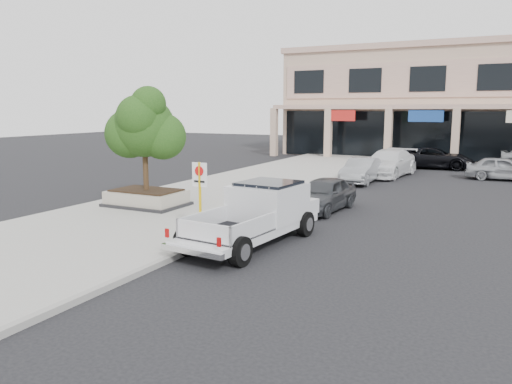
% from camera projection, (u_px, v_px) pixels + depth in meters
% --- Properties ---
extents(ground, '(120.00, 120.00, 0.00)m').
position_uv_depth(ground, '(262.00, 245.00, 15.28)').
color(ground, black).
rests_on(ground, ground).
extents(sidewalk, '(8.00, 52.00, 0.15)m').
position_uv_depth(sidewalk, '(212.00, 198.00, 22.99)').
color(sidewalk, gray).
rests_on(sidewalk, ground).
extents(curb, '(0.20, 52.00, 0.15)m').
position_uv_depth(curb, '(291.00, 205.00, 21.24)').
color(curb, gray).
rests_on(curb, ground).
extents(planter, '(3.20, 2.20, 0.68)m').
position_uv_depth(planter, '(147.00, 198.00, 20.76)').
color(planter, black).
rests_on(planter, sidewalk).
extents(planter_tree, '(2.90, 2.55, 4.00)m').
position_uv_depth(planter_tree, '(149.00, 127.00, 20.35)').
color(planter_tree, '#311E13').
rests_on(planter_tree, planter).
extents(no_parking_sign, '(0.55, 0.09, 2.30)m').
position_uv_depth(no_parking_sign, '(200.00, 187.00, 16.08)').
color(no_parking_sign, '#E4B50C').
rests_on(no_parking_sign, sidewalk).
extents(hedge, '(1.10, 0.99, 0.93)m').
position_uv_depth(hedge, '(270.00, 198.00, 19.89)').
color(hedge, '#134315').
rests_on(hedge, sidewalk).
extents(pickup_truck, '(2.74, 6.04, 1.84)m').
position_uv_depth(pickup_truck, '(251.00, 215.00, 15.23)').
color(pickup_truck, silver).
rests_on(pickup_truck, ground).
extents(curb_car_a, '(1.96, 4.19, 1.39)m').
position_uv_depth(curb_car_a, '(323.00, 194.00, 20.38)').
color(curb_car_a, '#333539').
rests_on(curb_car_a, ground).
extents(curb_car_b, '(1.50, 4.23, 1.39)m').
position_uv_depth(curb_car_b, '(361.00, 171.00, 28.10)').
color(curb_car_b, gray).
rests_on(curb_car_b, ground).
extents(curb_car_c, '(3.01, 5.89, 1.64)m').
position_uv_depth(curb_car_c, '(388.00, 163.00, 30.87)').
color(curb_car_c, silver).
rests_on(curb_car_c, ground).
extents(curb_car_d, '(2.23, 4.82, 1.34)m').
position_uv_depth(curb_car_d, '(402.00, 159.00, 34.90)').
color(curb_car_d, black).
rests_on(curb_car_d, ground).
extents(lot_car_a, '(4.12, 1.78, 1.39)m').
position_uv_depth(lot_car_a, '(503.00, 168.00, 29.16)').
color(lot_car_a, '#999BA0').
rests_on(lot_car_a, ground).
extents(lot_car_d, '(5.47, 2.80, 1.48)m').
position_uv_depth(lot_car_d, '(434.00, 158.00, 34.91)').
color(lot_car_d, black).
rests_on(lot_car_d, ground).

